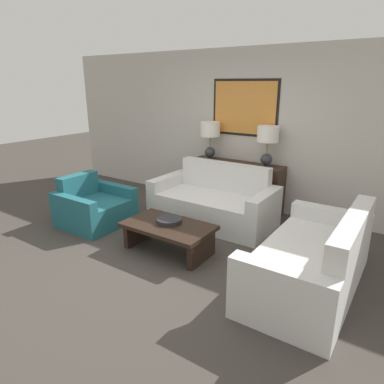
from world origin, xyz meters
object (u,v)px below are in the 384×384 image
(coffee_table, at_px, (168,231))
(couch_by_side, at_px, (313,263))
(console_table, at_px, (236,186))
(table_lamp_right, at_px, (268,139))
(table_lamp_left, at_px, (210,134))
(decorative_bowl, at_px, (169,220))
(couch_by_back_wall, at_px, (214,203))
(armchair_near_back_wall, at_px, (94,207))

(coffee_table, bearing_deg, couch_by_side, 5.84)
(console_table, distance_m, table_lamp_right, 0.99)
(table_lamp_left, bearing_deg, decorative_bowl, -74.44)
(table_lamp_right, height_order, coffee_table, table_lamp_right)
(table_lamp_left, relative_size, table_lamp_right, 1.00)
(table_lamp_left, xyz_separation_m, decorative_bowl, (0.52, -1.87, -0.85))
(table_lamp_left, height_order, decorative_bowl, table_lamp_left)
(table_lamp_right, bearing_deg, table_lamp_left, 180.00)
(table_lamp_right, height_order, couch_by_back_wall, table_lamp_right)
(table_lamp_right, bearing_deg, decorative_bowl, -105.85)
(table_lamp_right, xyz_separation_m, couch_by_back_wall, (-0.52, -0.73, -0.95))
(couch_by_side, distance_m, decorative_bowl, 1.81)
(couch_by_side, xyz_separation_m, armchair_near_back_wall, (-3.30, -0.09, -0.04))
(coffee_table, xyz_separation_m, decorative_bowl, (-0.03, 0.06, 0.12))
(table_lamp_left, xyz_separation_m, couch_by_back_wall, (0.52, -0.73, -0.95))
(armchair_near_back_wall, bearing_deg, couch_by_side, 1.48)
(console_table, bearing_deg, coffee_table, -89.15)
(couch_by_side, xyz_separation_m, coffee_table, (-1.77, -0.18, -0.02))
(table_lamp_right, distance_m, couch_by_side, 2.36)
(table_lamp_left, relative_size, couch_by_side, 0.34)
(table_lamp_right, bearing_deg, couch_by_side, -53.75)
(couch_by_side, height_order, coffee_table, couch_by_side)
(console_table, xyz_separation_m, couch_by_back_wall, (0.00, -0.73, -0.11))
(table_lamp_right, height_order, couch_by_side, table_lamp_right)
(couch_by_back_wall, xyz_separation_m, decorative_bowl, (-0.00, -1.14, 0.10))
(table_lamp_left, height_order, armchair_near_back_wall, table_lamp_left)
(couch_by_side, bearing_deg, coffee_table, -174.16)
(console_table, bearing_deg, couch_by_side, -44.02)
(decorative_bowl, height_order, armchair_near_back_wall, armchair_near_back_wall)
(console_table, distance_m, decorative_bowl, 1.87)
(table_lamp_right, distance_m, couch_by_back_wall, 1.31)
(table_lamp_right, xyz_separation_m, couch_by_side, (1.28, -1.74, -0.95))
(table_lamp_right, bearing_deg, coffee_table, -104.48)
(table_lamp_right, relative_size, armchair_near_back_wall, 0.68)
(table_lamp_left, distance_m, coffee_table, 2.23)
(console_table, relative_size, decorative_bowl, 4.93)
(console_table, xyz_separation_m, couch_by_side, (1.80, -1.74, -0.11))
(couch_by_side, height_order, armchair_near_back_wall, couch_by_side)
(couch_by_side, relative_size, coffee_table, 1.65)
(armchair_near_back_wall, bearing_deg, table_lamp_left, 61.86)
(couch_by_side, bearing_deg, table_lamp_right, 126.25)
(coffee_table, bearing_deg, couch_by_back_wall, 91.37)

